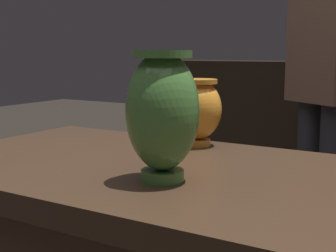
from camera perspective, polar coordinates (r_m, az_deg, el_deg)
name	(u,v)px	position (r m, az deg, el deg)	size (l,w,h in m)	color
vase_centerpiece	(162,111)	(0.91, -0.68, 1.76)	(0.14, 0.14, 0.25)	#477A38
vase_tall_behind	(198,109)	(1.27, 3.61, 2.02)	(0.13, 0.13, 0.18)	orange
visitor_center_back	(324,67)	(2.27, 18.22, 6.77)	(0.40, 0.33, 1.67)	#232328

